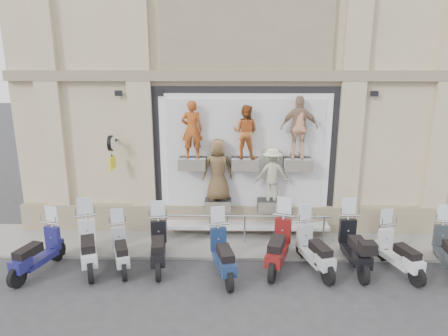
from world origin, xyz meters
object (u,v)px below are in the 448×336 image
at_px(scooter_d, 158,238).
at_px(scooter_g, 315,242).
at_px(scooter_a, 36,244).
at_px(scooter_b, 87,237).
at_px(guard_rail, 245,230).
at_px(scooter_e, 223,246).
at_px(scooter_f, 279,237).
at_px(clock_sign_bracket, 111,148).
at_px(scooter_c, 120,242).
at_px(scooter_h, 355,238).
at_px(scooter_i, 400,245).

bearing_deg(scooter_d, scooter_g, -10.72).
xyz_separation_m(scooter_a, scooter_b, (1.21, 0.29, 0.07)).
height_order(guard_rail, scooter_b, scooter_b).
bearing_deg(scooter_g, scooter_e, 171.50).
height_order(guard_rail, scooter_f, scooter_f).
xyz_separation_m(clock_sign_bracket, scooter_g, (5.65, -1.93, -2.01)).
xyz_separation_m(scooter_f, scooter_g, (0.91, -0.13, -0.07)).
bearing_deg(scooter_c, scooter_h, -19.24).
height_order(scooter_b, scooter_f, scooter_b).
height_order(scooter_b, scooter_i, scooter_b).
bearing_deg(scooter_d, scooter_e, -23.61).
xyz_separation_m(scooter_f, scooter_h, (1.96, 0.01, -0.01)).
bearing_deg(scooter_g, clock_sign_bracket, 144.80).
height_order(scooter_b, scooter_h, scooter_b).
bearing_deg(scooter_i, scooter_a, 164.34).
relative_size(scooter_c, scooter_g, 0.91).
relative_size(guard_rail, scooter_d, 2.56).
distance_m(guard_rail, scooter_i, 4.17).
height_order(scooter_b, scooter_d, scooter_b).
distance_m(scooter_b, scooter_g, 5.84).
bearing_deg(scooter_c, scooter_d, -14.04).
bearing_deg(scooter_b, scooter_i, -21.67).
xyz_separation_m(scooter_a, scooter_e, (4.70, -0.03, 0.01)).
height_order(scooter_d, scooter_i, scooter_d).
bearing_deg(scooter_e, scooter_c, 159.63).
bearing_deg(scooter_d, scooter_f, -8.83).
xyz_separation_m(guard_rail, scooter_e, (-0.59, -1.78, 0.34)).
xyz_separation_m(clock_sign_bracket, scooter_b, (-0.19, -1.93, -1.94)).
relative_size(guard_rail, scooter_e, 2.55).
height_order(scooter_c, scooter_d, scooter_d).
xyz_separation_m(guard_rail, scooter_f, (0.84, -1.33, 0.39)).
xyz_separation_m(scooter_e, scooter_g, (2.34, 0.32, -0.01)).
distance_m(guard_rail, scooter_d, 2.68).
bearing_deg(scooter_f, scooter_b, -161.98).
height_order(scooter_a, scooter_e, scooter_e).
distance_m(clock_sign_bracket, scooter_f, 5.43).
bearing_deg(scooter_d, clock_sign_bracket, 122.64).
relative_size(guard_rail, clock_sign_bracket, 4.96).
relative_size(scooter_b, scooter_e, 1.07).
bearing_deg(scooter_g, scooter_i, -18.28).
bearing_deg(scooter_d, scooter_a, 178.71).
distance_m(scooter_a, scooter_c, 2.06).
bearing_deg(scooter_e, scooter_f, 4.35).
bearing_deg(scooter_g, scooter_d, 161.96).
relative_size(scooter_d, scooter_g, 1.01).
height_order(scooter_e, scooter_f, scooter_f).
distance_m(scooter_g, scooter_h, 1.06).
xyz_separation_m(guard_rail, clock_sign_bracket, (-3.90, 0.47, 2.34)).
xyz_separation_m(scooter_c, scooter_g, (5.00, -0.01, 0.07)).
bearing_deg(scooter_g, scooter_h, -8.77).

